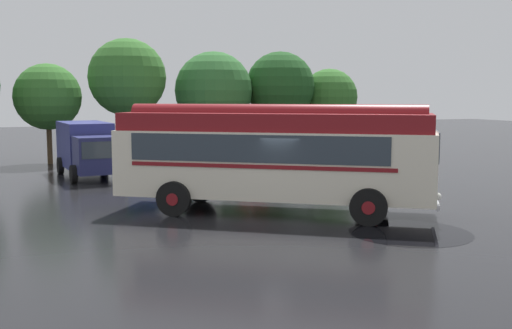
{
  "coord_description": "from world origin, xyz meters",
  "views": [
    {
      "loc": [
        -7.89,
        -17.08,
        3.77
      ],
      "look_at": [
        -0.39,
        1.93,
        1.4
      ],
      "focal_mm": 42.0,
      "sensor_mm": 36.0,
      "label": 1
    }
  ],
  "objects_px": {
    "car_mid_right": "(246,152)",
    "vintage_bus": "(274,154)",
    "car_mid_left": "(200,155)",
    "box_van": "(88,147)",
    "car_near_left": "(140,157)"
  },
  "relations": [
    {
      "from": "car_mid_right",
      "to": "vintage_bus",
      "type": "bearing_deg",
      "value": -106.34
    },
    {
      "from": "car_mid_left",
      "to": "box_van",
      "type": "bearing_deg",
      "value": 174.09
    },
    {
      "from": "car_mid_left",
      "to": "car_mid_right",
      "type": "height_order",
      "value": "same"
    },
    {
      "from": "car_mid_left",
      "to": "box_van",
      "type": "relative_size",
      "value": 0.74
    },
    {
      "from": "car_near_left",
      "to": "car_mid_right",
      "type": "xyz_separation_m",
      "value": [
        5.53,
        0.22,
        0.0
      ]
    },
    {
      "from": "car_mid_left",
      "to": "box_van",
      "type": "height_order",
      "value": "box_van"
    },
    {
      "from": "car_mid_left",
      "to": "vintage_bus",
      "type": "bearing_deg",
      "value": -93.37
    },
    {
      "from": "vintage_bus",
      "to": "car_mid_left",
      "type": "distance_m",
      "value": 10.76
    },
    {
      "from": "vintage_bus",
      "to": "box_van",
      "type": "relative_size",
      "value": 1.63
    },
    {
      "from": "vintage_bus",
      "to": "car_mid_left",
      "type": "xyz_separation_m",
      "value": [
        0.63,
        10.69,
        -1.05
      ]
    },
    {
      "from": "car_near_left",
      "to": "car_mid_right",
      "type": "relative_size",
      "value": 1.0
    },
    {
      "from": "car_near_left",
      "to": "car_mid_left",
      "type": "relative_size",
      "value": 0.97
    },
    {
      "from": "vintage_bus",
      "to": "car_mid_right",
      "type": "height_order",
      "value": "vintage_bus"
    },
    {
      "from": "car_near_left",
      "to": "box_van",
      "type": "height_order",
      "value": "box_van"
    },
    {
      "from": "vintage_bus",
      "to": "car_near_left",
      "type": "height_order",
      "value": "vintage_bus"
    }
  ]
}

